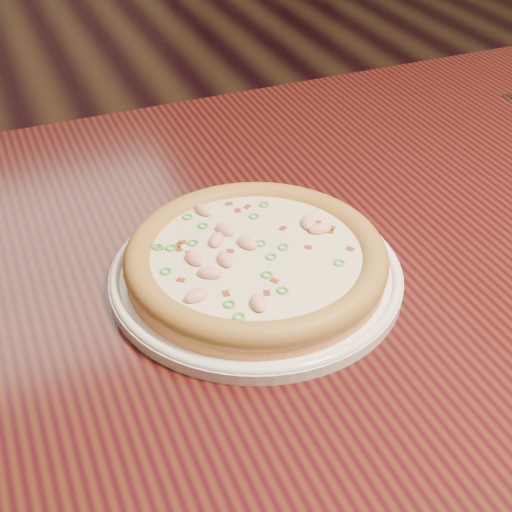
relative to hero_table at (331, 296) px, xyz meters
name	(u,v)px	position (x,y,z in m)	size (l,w,h in m)	color
ground	(111,371)	(-0.20, 0.64, -0.65)	(9.00, 9.00, 0.00)	black
hero_table	(331,296)	(0.00, 0.00, 0.00)	(1.20, 0.80, 0.75)	black
plate	(256,273)	(-0.12, -0.05, 0.11)	(0.30, 0.30, 0.02)	white
pizza	(256,258)	(-0.12, -0.05, 0.13)	(0.27, 0.27, 0.03)	tan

